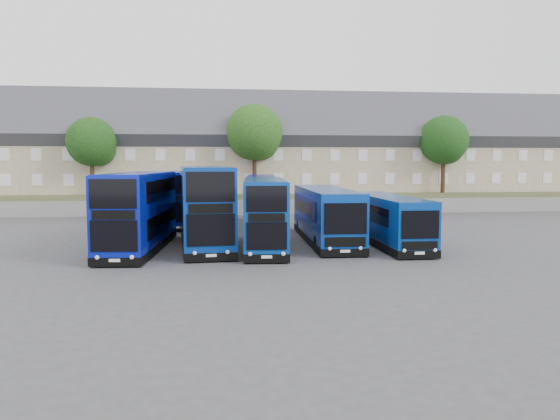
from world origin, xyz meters
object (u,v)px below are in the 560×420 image
at_px(tree_east, 445,142).
at_px(tree_far, 468,141).
at_px(coach_east_a, 325,216).
at_px(dd_front_mid, 204,207).
at_px(tree_mid, 256,134).
at_px(dd_front_left, 139,213).
at_px(tree_west, 93,144).

distance_m(tree_east, tree_far, 9.23).
height_order(coach_east_a, tree_far, tree_far).
xyz_separation_m(dd_front_mid, tree_mid, (4.87, 21.64, 5.65)).
distance_m(coach_east_a, tree_far, 36.24).
bearing_deg(tree_mid, dd_front_left, -110.79).
xyz_separation_m(tree_west, tree_east, (36.00, 0.00, 0.34)).
distance_m(dd_front_left, tree_west, 24.08).
height_order(dd_front_mid, tree_far, tree_far).
height_order(dd_front_mid, tree_east, tree_east).
height_order(tree_west, tree_far, tree_far).
bearing_deg(tree_east, dd_front_left, -141.98).
distance_m(dd_front_mid, tree_west, 24.34).
bearing_deg(tree_west, coach_east_a, -46.96).
bearing_deg(dd_front_left, coach_east_a, 14.68).
bearing_deg(tree_west, tree_mid, 1.79).
xyz_separation_m(dd_front_left, tree_west, (-7.29, 22.44, 4.80)).
distance_m(dd_front_left, tree_far, 45.85).
xyz_separation_m(coach_east_a, tree_west, (-19.02, 20.36, 5.33)).
distance_m(dd_front_left, tree_mid, 25.22).
xyz_separation_m(dd_front_mid, tree_east, (24.87, 21.14, 4.97)).
bearing_deg(coach_east_a, tree_far, 51.79).
xyz_separation_m(coach_east_a, tree_far, (22.98, 27.36, 6.01)).
bearing_deg(tree_far, dd_front_left, -139.69).
xyz_separation_m(coach_east_a, tree_mid, (-3.02, 20.86, 6.35)).
relative_size(dd_front_mid, tree_far, 1.45).
height_order(tree_mid, tree_far, tree_mid).
bearing_deg(coach_east_a, dd_front_left, -168.13).
bearing_deg(dd_front_mid, tree_west, 113.67).
xyz_separation_m(dd_front_mid, coach_east_a, (7.89, 0.78, -0.70)).
bearing_deg(tree_far, tree_mid, -165.96).
bearing_deg(tree_mid, tree_far, 14.04).
relative_size(coach_east_a, tree_mid, 1.41).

